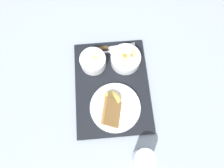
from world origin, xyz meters
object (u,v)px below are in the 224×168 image
at_px(bowl_soup, 93,61).
at_px(plate_main, 115,107).
at_px(bowl_salad, 126,59).
at_px(spoon, 108,52).
at_px(knife, 104,48).
at_px(glass_water, 143,159).

height_order(bowl_soup, plate_main, plate_main).
xyz_separation_m(bowl_salad, bowl_soup, (0.01, -0.14, 0.00)).
bearing_deg(bowl_soup, bowl_salad, 93.36).
relative_size(bowl_soup, spoon, 0.75).
xyz_separation_m(knife, glass_water, (0.48, 0.14, 0.02)).
bearing_deg(bowl_salad, glass_water, 6.57).
bearing_deg(bowl_salad, spoon, -122.37).
xyz_separation_m(bowl_salad, knife, (-0.07, -0.09, -0.02)).
bearing_deg(spoon, glass_water, -80.97).
distance_m(bowl_soup, glass_water, 0.45).
bearing_deg(spoon, plate_main, -90.91).
bearing_deg(knife, spoon, -54.07).
bearing_deg(bowl_soup, spoon, 130.80).
height_order(spoon, glass_water, glass_water).
height_order(bowl_soup, knife, bowl_soup).
bearing_deg(spoon, bowl_salad, -38.40).
bearing_deg(knife, bowl_soup, -131.90).
xyz_separation_m(bowl_soup, knife, (-0.07, 0.05, -0.03)).
relative_size(bowl_salad, spoon, 0.86).
bearing_deg(knife, bowl_salad, -44.10).
distance_m(knife, spoon, 0.03).
bearing_deg(glass_water, spoon, -164.93).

